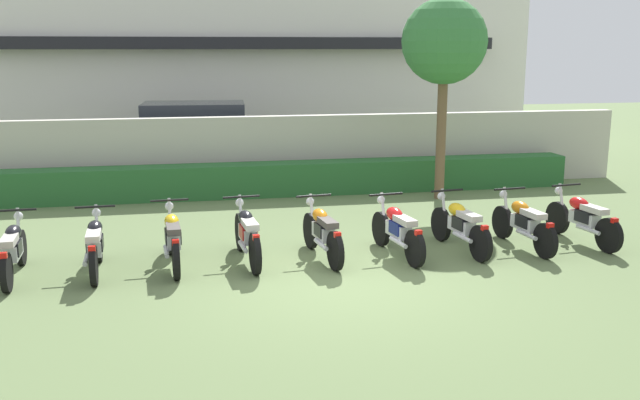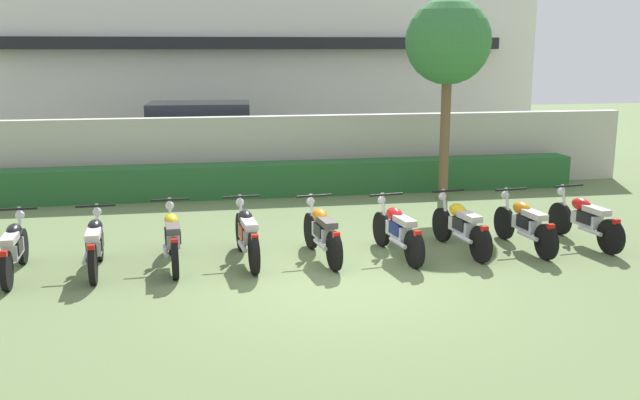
{
  "view_description": "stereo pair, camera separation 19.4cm",
  "coord_description": "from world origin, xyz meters",
  "views": [
    {
      "loc": [
        -2.21,
        -9.65,
        3.35
      ],
      "look_at": [
        0.0,
        1.49,
        0.91
      ],
      "focal_mm": 39.95,
      "sensor_mm": 36.0,
      "label": 1
    },
    {
      "loc": [
        -2.02,
        -9.68,
        3.35
      ],
      "look_at": [
        0.0,
        1.49,
        0.91
      ],
      "focal_mm": 39.95,
      "sensor_mm": 36.0,
      "label": 2
    }
  ],
  "objects": [
    {
      "name": "motorcycle_in_row_0",
      "position": [
        -4.69,
        1.11,
        0.44
      ],
      "size": [
        0.6,
        1.88,
        0.94
      ],
      "rotation": [
        0.0,
        0.0,
        1.62
      ],
      "color": "black",
      "rests_on": "ground"
    },
    {
      "name": "motorcycle_in_row_3",
      "position": [
        -1.22,
        1.26,
        0.46
      ],
      "size": [
        0.6,
        1.97,
        0.98
      ],
      "rotation": [
        0.0,
        0.0,
        1.65
      ],
      "color": "black",
      "rests_on": "ground"
    },
    {
      "name": "building",
      "position": [
        0.0,
        15.65,
        3.31
      ],
      "size": [
        18.42,
        6.5,
        6.61
      ],
      "color": "white",
      "rests_on": "ground"
    },
    {
      "name": "ground",
      "position": [
        0.0,
        0.0,
        0.0
      ],
      "size": [
        60.0,
        60.0,
        0.0
      ],
      "primitive_type": "plane",
      "color": "#607547"
    },
    {
      "name": "motorcycle_in_row_4",
      "position": [
        -0.02,
        1.19,
        0.45
      ],
      "size": [
        0.6,
        1.9,
        0.96
      ],
      "rotation": [
        0.0,
        0.0,
        1.68
      ],
      "color": "black",
      "rests_on": "ground"
    },
    {
      "name": "motorcycle_in_row_2",
      "position": [
        -2.38,
        1.24,
        0.45
      ],
      "size": [
        0.6,
        1.96,
        0.97
      ],
      "rotation": [
        0.0,
        0.0,
        1.63
      ],
      "color": "black",
      "rests_on": "ground"
    },
    {
      "name": "motorcycle_in_row_7",
      "position": [
        3.45,
        1.16,
        0.44
      ],
      "size": [
        0.6,
        1.91,
        0.95
      ],
      "rotation": [
        0.0,
        0.0,
        1.66
      ],
      "color": "black",
      "rests_on": "ground"
    },
    {
      "name": "compound_wall",
      "position": [
        0.0,
        7.07,
        0.88
      ],
      "size": [
        17.5,
        0.3,
        1.76
      ],
      "primitive_type": "cube",
      "color": "#BCB7A8",
      "rests_on": "ground"
    },
    {
      "name": "motorcycle_in_row_8",
      "position": [
        4.62,
        1.25,
        0.44
      ],
      "size": [
        0.6,
        1.93,
        0.95
      ],
      "rotation": [
        0.0,
        0.0,
        1.71
      ],
      "color": "black",
      "rests_on": "ground"
    },
    {
      "name": "hedge_row",
      "position": [
        0.0,
        6.37,
        0.37
      ],
      "size": [
        14.0,
        0.7,
        0.75
      ],
      "primitive_type": "cube",
      "color": "#28602D",
      "rests_on": "ground"
    },
    {
      "name": "motorcycle_in_row_6",
      "position": [
        2.33,
        1.2,
        0.45
      ],
      "size": [
        0.6,
        1.92,
        0.96
      ],
      "rotation": [
        0.0,
        0.0,
        1.7
      ],
      "color": "black",
      "rests_on": "ground"
    },
    {
      "name": "tree_near_inspector",
      "position": [
        3.5,
        5.29,
        3.44
      ],
      "size": [
        1.86,
        1.86,
        4.41
      ],
      "color": "brown",
      "rests_on": "ground"
    },
    {
      "name": "motorcycle_in_row_1",
      "position": [
        -3.52,
        1.12,
        0.44
      ],
      "size": [
        0.6,
        1.8,
        0.95
      ],
      "rotation": [
        0.0,
        0.0,
        1.62
      ],
      "color": "black",
      "rests_on": "ground"
    },
    {
      "name": "motorcycle_in_row_5",
      "position": [
        1.21,
        1.11,
        0.45
      ],
      "size": [
        0.6,
        1.89,
        0.95
      ],
      "rotation": [
        0.0,
        0.0,
        1.71
      ],
      "color": "black",
      "rests_on": "ground"
    },
    {
      "name": "parked_car",
      "position": [
        -1.66,
        9.87,
        0.94
      ],
      "size": [
        4.62,
        2.33,
        1.89
      ],
      "rotation": [
        0.0,
        0.0,
        -0.07
      ],
      "color": "black",
      "rests_on": "ground"
    }
  ]
}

